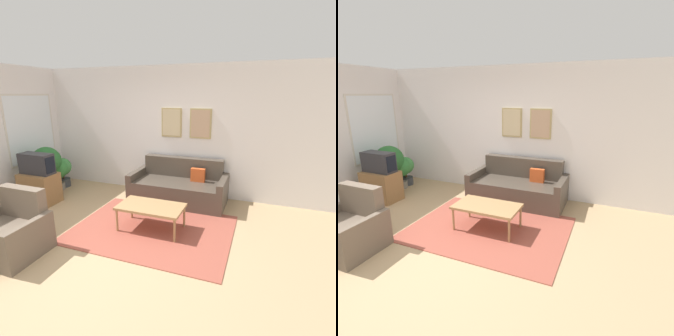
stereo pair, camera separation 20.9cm
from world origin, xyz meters
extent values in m
plane|color=tan|center=(0.00, 0.00, 0.00)|extent=(16.00, 16.00, 0.00)
cube|color=#9E4C3D|center=(0.58, 0.73, 0.01)|extent=(2.52, 1.84, 0.01)
cube|color=silver|center=(0.00, 2.48, 1.35)|extent=(8.00, 0.06, 2.70)
cube|color=tan|center=(0.30, 2.44, 1.55)|extent=(0.44, 0.03, 0.60)
cube|color=#CCB78E|center=(0.30, 2.42, 1.55)|extent=(0.38, 0.01, 0.54)
cube|color=tan|center=(0.92, 2.44, 1.55)|extent=(0.44, 0.03, 0.60)
cube|color=tan|center=(0.92, 2.42, 1.55)|extent=(0.38, 0.01, 0.54)
cube|color=beige|center=(-2.71, 1.62, 1.38)|extent=(0.02, 1.27, 1.50)
cube|color=white|center=(-2.70, 1.62, 1.38)|extent=(0.02, 1.19, 1.42)
cube|color=#4C4238|center=(0.61, 1.96, 0.22)|extent=(1.67, 0.90, 0.44)
cube|color=#4C4238|center=(0.61, 2.31, 0.65)|extent=(1.67, 0.20, 0.41)
cube|color=#4C4238|center=(-0.29, 1.96, 0.29)|extent=(0.12, 0.90, 0.58)
cube|color=#4C4238|center=(1.51, 1.96, 0.29)|extent=(0.12, 0.90, 0.58)
cube|color=#D15123|center=(0.99, 2.07, 0.57)|extent=(0.28, 0.10, 0.28)
cube|color=#A87F51|center=(0.56, 0.72, 0.40)|extent=(1.04, 0.58, 0.04)
cylinder|color=#A87F51|center=(0.08, 0.47, 0.19)|extent=(0.04, 0.04, 0.38)
cylinder|color=#A87F51|center=(1.04, 0.47, 0.19)|extent=(0.04, 0.04, 0.38)
cylinder|color=#A87F51|center=(0.08, 0.97, 0.19)|extent=(0.04, 0.04, 0.38)
cylinder|color=#A87F51|center=(1.04, 0.97, 0.19)|extent=(0.04, 0.04, 0.38)
cube|color=olive|center=(-2.00, 0.98, 0.30)|extent=(0.72, 0.46, 0.61)
cube|color=#2D2D33|center=(-2.00, 0.98, 0.81)|extent=(0.68, 0.28, 0.40)
cube|color=black|center=(-1.66, 0.98, 0.81)|extent=(0.01, 0.23, 0.31)
cube|color=#6B5B4C|center=(-0.99, -0.56, 0.21)|extent=(0.72, 0.76, 0.43)
cube|color=#6B5B4C|center=(-0.99, -0.26, 0.65)|extent=(0.72, 0.16, 0.44)
cube|color=#6B5B4C|center=(-0.59, -0.56, 0.27)|extent=(0.09, 0.76, 0.55)
cylinder|color=#935638|center=(-2.27, 1.50, 0.12)|extent=(0.22, 0.22, 0.25)
cylinder|color=#51381E|center=(-2.27, 1.50, 0.34)|extent=(0.04, 0.04, 0.19)
sphere|color=#28662D|center=(-2.27, 1.50, 0.71)|extent=(0.63, 0.63, 0.63)
cylinder|color=#383D42|center=(-2.23, 1.92, 0.10)|extent=(0.29, 0.29, 0.19)
cylinder|color=#51381E|center=(-2.23, 1.92, 0.25)|extent=(0.04, 0.04, 0.12)
sphere|color=#3D8442|center=(-2.23, 1.92, 0.48)|extent=(0.40, 0.40, 0.40)
cylinder|color=slate|center=(-2.18, 1.71, 0.08)|extent=(0.25, 0.25, 0.17)
cylinder|color=#51381E|center=(-2.18, 1.71, 0.24)|extent=(0.04, 0.04, 0.14)
sphere|color=#337A38|center=(-2.18, 1.71, 0.50)|extent=(0.46, 0.46, 0.46)
camera|label=1|loc=(2.13, -2.79, 2.12)|focal=28.00mm
camera|label=2|loc=(2.33, -2.72, 2.12)|focal=28.00mm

